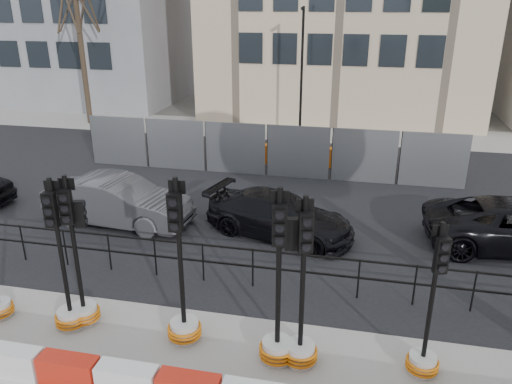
# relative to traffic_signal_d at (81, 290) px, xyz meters

# --- Properties ---
(ground) EXTENTS (120.00, 120.00, 0.00)m
(ground) POSITION_rel_traffic_signal_d_xyz_m (1.92, 0.86, -0.78)
(ground) COLOR #51514C
(ground) RESTS_ON ground
(road) EXTENTS (40.00, 14.00, 0.03)m
(road) POSITION_rel_traffic_signal_d_xyz_m (1.92, 7.86, -0.76)
(road) COLOR black
(road) RESTS_ON ground
(sidewalk_far) EXTENTS (40.00, 4.00, 0.02)m
(sidewalk_far) POSITION_rel_traffic_signal_d_xyz_m (1.92, 16.86, -0.77)
(sidewalk_far) COLOR gray
(sidewalk_far) RESTS_ON ground
(kerb_railing) EXTENTS (18.00, 0.04, 1.00)m
(kerb_railing) POSITION_rel_traffic_signal_d_xyz_m (1.92, 2.06, -0.09)
(kerb_railing) COLOR black
(kerb_railing) RESTS_ON ground
(heras_fencing) EXTENTS (14.33, 1.72, 2.00)m
(heras_fencing) POSITION_rel_traffic_signal_d_xyz_m (2.49, 10.73, -0.12)
(heras_fencing) COLOR gray
(heras_fencing) RESTS_ON ground
(lamp_post_far) EXTENTS (0.12, 0.56, 6.00)m
(lamp_post_far) POSITION_rel_traffic_signal_d_xyz_m (2.42, 15.84, 2.45)
(lamp_post_far) COLOR black
(lamp_post_far) RESTS_ON ground
(traffic_signal_c) EXTENTS (0.64, 0.64, 3.26)m
(traffic_signal_c) POSITION_rel_traffic_signal_d_xyz_m (-0.20, -0.20, -0.10)
(traffic_signal_c) COLOR beige
(traffic_signal_c) RESTS_ON ground
(traffic_signal_d) EXTENTS (0.64, 0.64, 3.25)m
(traffic_signal_d) POSITION_rel_traffic_signal_d_xyz_m (0.00, 0.00, 0.00)
(traffic_signal_d) COLOR beige
(traffic_signal_d) RESTS_ON ground
(traffic_signal_e) EXTENTS (0.67, 0.67, 3.41)m
(traffic_signal_e) POSITION_rel_traffic_signal_d_xyz_m (2.22, -0.10, -0.07)
(traffic_signal_e) COLOR beige
(traffic_signal_e) RESTS_ON ground
(traffic_signal_f) EXTENTS (0.68, 0.68, 3.46)m
(traffic_signal_f) POSITION_rel_traffic_signal_d_xyz_m (4.12, -0.32, 0.05)
(traffic_signal_f) COLOR beige
(traffic_signal_f) RESTS_ON ground
(traffic_signal_g) EXTENTS (0.66, 0.66, 3.34)m
(traffic_signal_g) POSITION_rel_traffic_signal_d_xyz_m (4.54, -0.30, -0.09)
(traffic_signal_g) COLOR beige
(traffic_signal_g) RESTS_ON ground
(traffic_signal_h) EXTENTS (0.59, 0.59, 2.98)m
(traffic_signal_h) POSITION_rel_traffic_signal_d_xyz_m (6.73, -0.10, -0.16)
(traffic_signal_h) COLOR beige
(traffic_signal_h) RESTS_ON ground
(car_b) EXTENTS (2.27, 4.62, 1.44)m
(car_b) POSITION_rel_traffic_signal_d_xyz_m (-1.54, 4.70, -0.06)
(car_b) COLOR #444549
(car_b) RESTS_ON ground
(car_c) EXTENTS (3.96, 5.17, 1.24)m
(car_c) POSITION_rel_traffic_signal_d_xyz_m (3.28, 4.90, -0.16)
(car_c) COLOR black
(car_c) RESTS_ON ground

